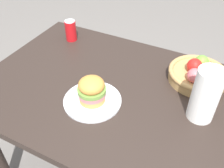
{
  "coord_description": "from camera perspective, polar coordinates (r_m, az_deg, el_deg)",
  "views": [
    {
      "loc": [
        0.36,
        -0.81,
        1.56
      ],
      "look_at": [
        -0.04,
        -0.04,
        0.81
      ],
      "focal_mm": 40.37,
      "sensor_mm": 36.0,
      "label": 1
    }
  ],
  "objects": [
    {
      "name": "plate",
      "position": [
        1.15,
        -4.44,
        -3.78
      ],
      "size": [
        0.26,
        0.26,
        0.01
      ],
      "primitive_type": "cylinder",
      "color": "white",
      "rests_on": "dining_table"
    },
    {
      "name": "dining_table",
      "position": [
        1.27,
        2.25,
        -5.04
      ],
      "size": [
        1.4,
        0.9,
        0.75
      ],
      "color": "#2D231E",
      "rests_on": "ground_plane"
    },
    {
      "name": "soda_can",
      "position": [
        1.57,
        -9.33,
        11.88
      ],
      "size": [
        0.07,
        0.07,
        0.13
      ],
      "color": "red",
      "rests_on": "dining_table"
    },
    {
      "name": "fruit_basket",
      "position": [
        1.3,
        18.99,
        2.21
      ],
      "size": [
        0.29,
        0.29,
        0.12
      ],
      "color": "tan",
      "rests_on": "dining_table"
    },
    {
      "name": "sandwich",
      "position": [
        1.1,
        -4.61,
        -1.32
      ],
      "size": [
        0.13,
        0.13,
        0.12
      ],
      "color": "tan",
      "rests_on": "plate"
    },
    {
      "name": "paper_towel_roll",
      "position": [
        1.07,
        20.41,
        -2.4
      ],
      "size": [
        0.11,
        0.11,
        0.24
      ],
      "primitive_type": "cylinder",
      "color": "white",
      "rests_on": "dining_table"
    }
  ]
}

